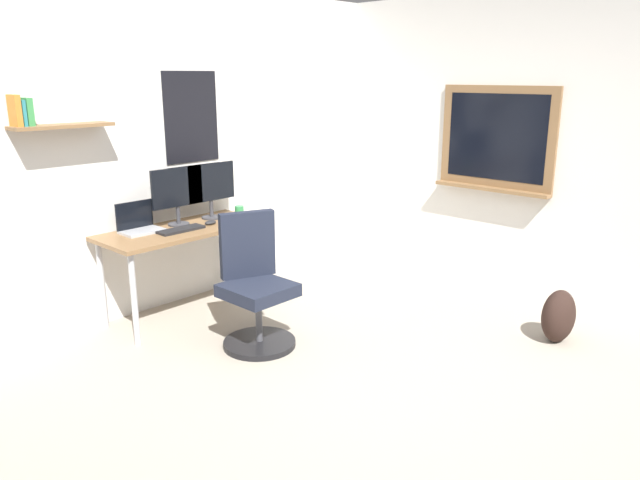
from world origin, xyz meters
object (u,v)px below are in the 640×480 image
Objects in this scene: office_chair at (255,290)px; backpack at (559,316)px; monitor_secondary at (211,187)px; keyboard at (181,230)px; laptop at (139,225)px; monitor_primary at (177,192)px; coffee_mug at (239,211)px; computer_mouse at (210,223)px; desk at (183,238)px.

backpack is at bearing -46.16° from office_chair.
monitor_secondary is 1.25× the size of keyboard.
laptop is 0.69m from monitor_secondary.
monitor_secondary is (0.33, 0.00, 0.00)m from monitor_primary.
laptop is 3.20m from backpack.
office_chair is 1.03m from coffee_mug.
backpack is at bearing -58.90° from monitor_primary.
monitor_primary is 0.33m from monitor_secondary.
keyboard is (-0.43, -0.17, -0.26)m from monitor_secondary.
office_chair is 0.83m from keyboard.
monitor_secondary is at bearing 69.84° from office_chair.
laptop reaches higher than computer_mouse.
computer_mouse reaches higher than desk.
monitor_secondary reaches higher than laptop.
coffee_mug is 2.65m from backpack.
desk is 0.13m from keyboard.
coffee_mug reaches higher than backpack.
backpack is (1.84, -2.56, -0.58)m from laptop.
monitor_secondary is at bearing 21.41° from keyboard.
coffee_mug is (0.52, -0.12, -0.22)m from monitor_primary.
computer_mouse is (0.21, -0.07, 0.10)m from desk.
keyboard is (-0.10, -0.17, -0.26)m from monitor_primary.
computer_mouse is 0.35m from coffee_mug.
desk is 1.38× the size of office_chair.
office_chair reaches higher than desk.
laptop reaches higher than backpack.
monitor_primary is at bearing 167.38° from coffee_mug.
keyboard is at bearing -175.39° from coffee_mug.
computer_mouse is (0.51, -0.22, -0.04)m from laptop.
monitor_primary reaches higher than computer_mouse.
desk is 0.57m from coffee_mug.
monitor_primary is at bearing 180.00° from monitor_secondary.
laptop is (-0.29, 0.14, 0.14)m from desk.
monitor_primary reaches higher than backpack.
keyboard is 0.94× the size of backpack.
desk is at bearing -109.25° from monitor_primary.
monitor_secondary is (0.34, 0.92, 0.59)m from office_chair.
monitor_secondary is (0.36, 0.09, 0.35)m from desk.
backpack is at bearing -57.37° from desk.
monitor_primary is at bearing 137.42° from computer_mouse.
desk is 12.60× the size of computer_mouse.
laptop is at bearing 154.28° from desk.
coffee_mug is (0.62, 0.05, 0.04)m from keyboard.
desk is 0.51m from monitor_secondary.
computer_mouse reaches higher than keyboard.
desk is at bearing -25.72° from laptop.
monitor_primary is at bearing 70.75° from desk.
office_chair is 2.57× the size of keyboard.
laptop is at bearing 175.79° from monitor_secondary.
office_chair is 1.09m from monitor_primary.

